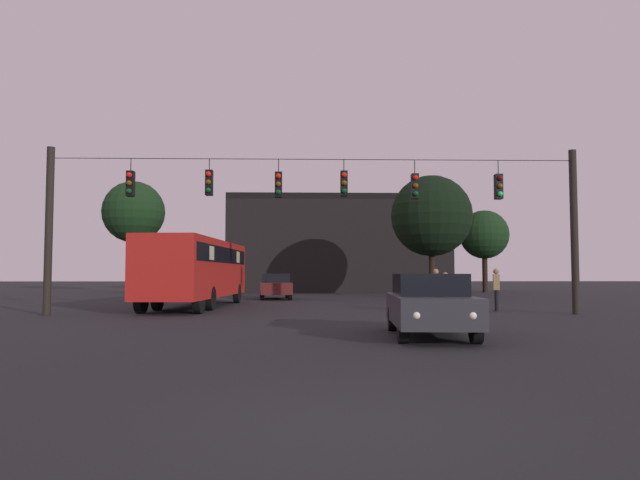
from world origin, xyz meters
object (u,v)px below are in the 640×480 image
at_px(city_bus, 197,266).
at_px(tree_behind_building, 484,235).
at_px(pedestrian_crossing_left, 436,287).
at_px(pedestrian_crossing_right, 496,287).
at_px(car_far_left, 275,286).
at_px(pedestrian_crossing_center, 446,290).
at_px(tree_right_far, 134,212).
at_px(tree_left_silhouette, 431,216).
at_px(car_near_right, 429,304).

bearing_deg(city_bus, tree_behind_building, 46.31).
bearing_deg(pedestrian_crossing_left, pedestrian_crossing_right, -1.42).
height_order(car_far_left, pedestrian_crossing_center, pedestrian_crossing_center).
distance_m(pedestrian_crossing_right, tree_right_far, 33.06).
height_order(city_bus, tree_left_silhouette, tree_left_silhouette).
bearing_deg(tree_left_silhouette, pedestrian_crossing_center, -100.45).
relative_size(tree_left_silhouette, tree_behind_building, 1.15).
bearing_deg(pedestrian_crossing_left, city_bus, 163.83).
bearing_deg(car_far_left, car_near_right, -76.93).
bearing_deg(car_near_right, tree_behind_building, 70.46).
bearing_deg(tree_right_far, tree_behind_building, -1.30).
bearing_deg(pedestrian_crossing_left, tree_right_far, 128.77).
xyz_separation_m(car_near_right, tree_left_silhouette, (4.93, 21.99, 4.34)).
height_order(tree_behind_building, tree_right_far, tree_right_far).
distance_m(car_far_left, pedestrian_crossing_right, 14.77).
distance_m(car_near_right, car_far_left, 21.17).
relative_size(car_far_left, tree_left_silhouette, 0.58).
distance_m(car_far_left, pedestrian_crossing_center, 14.56).
distance_m(pedestrian_crossing_left, pedestrian_crossing_center, 1.50).
bearing_deg(tree_behind_building, pedestrian_crossing_left, -111.76).
distance_m(car_far_left, tree_left_silhouette, 10.73).
xyz_separation_m(city_bus, pedestrian_crossing_center, (10.25, -4.46, -0.98)).
bearing_deg(tree_left_silhouette, car_far_left, -171.98).
distance_m(city_bus, tree_behind_building, 28.51).
bearing_deg(city_bus, pedestrian_crossing_right, -13.42).
bearing_deg(car_near_right, car_far_left, 103.07).
distance_m(car_near_right, pedestrian_crossing_right, 10.51).
distance_m(city_bus, car_near_right, 14.74).
bearing_deg(car_near_right, tree_left_silhouette, 77.37).
bearing_deg(pedestrian_crossing_right, tree_right_far, 132.07).
xyz_separation_m(tree_left_silhouette, tree_right_far, (-22.00, 11.57, 1.39)).
bearing_deg(tree_left_silhouette, car_near_right, -102.63).
bearing_deg(tree_left_silhouette, pedestrian_crossing_left, -101.77).
relative_size(pedestrian_crossing_center, tree_behind_building, 0.23).
bearing_deg(car_near_right, pedestrian_crossing_left, 76.24).
distance_m(pedestrian_crossing_right, tree_left_silhouette, 13.29).
distance_m(tree_behind_building, tree_right_far, 28.82).
bearing_deg(tree_right_far, pedestrian_crossing_right, -47.93).
relative_size(pedestrian_crossing_left, pedestrian_crossing_right, 0.99).
distance_m(pedestrian_crossing_left, tree_right_far, 31.45).
height_order(pedestrian_crossing_right, tree_behind_building, tree_behind_building).
bearing_deg(tree_behind_building, car_far_left, -143.28).
xyz_separation_m(tree_left_silhouette, tree_behind_building, (6.76, 10.92, -0.45)).
relative_size(tree_behind_building, tree_right_far, 0.74).
height_order(tree_left_silhouette, tree_behind_building, tree_left_silhouette).
bearing_deg(car_near_right, pedestrian_crossing_center, 73.60).
bearing_deg(city_bus, car_near_right, -57.43).
height_order(pedestrian_crossing_center, tree_right_far, tree_right_far).
relative_size(city_bus, pedestrian_crossing_left, 6.49).
distance_m(pedestrian_crossing_center, pedestrian_crossing_right, 2.83).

